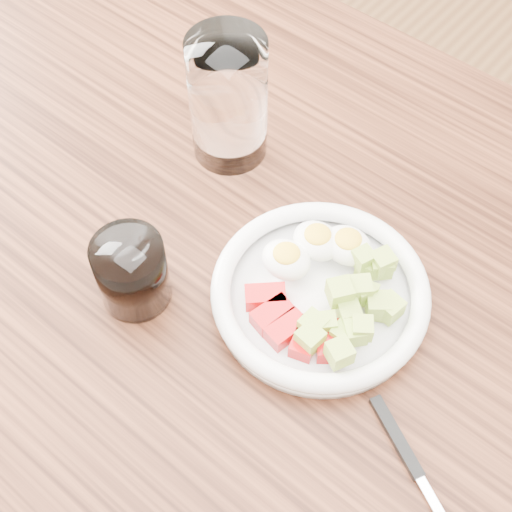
{
  "coord_description": "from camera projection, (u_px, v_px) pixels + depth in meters",
  "views": [
    {
      "loc": [
        0.26,
        -0.31,
        1.42
      ],
      "look_at": [
        -0.01,
        0.01,
        0.8
      ],
      "focal_mm": 50.0,
      "sensor_mm": 36.0,
      "label": 1
    }
  ],
  "objects": [
    {
      "name": "water_glass",
      "position": [
        228.0,
        100.0,
        0.81
      ],
      "size": [
        0.09,
        0.09,
        0.16
      ],
      "primitive_type": "cylinder",
      "color": "white",
      "rests_on": "dining_table"
    },
    {
      "name": "bowl",
      "position": [
        321.0,
        291.0,
        0.74
      ],
      "size": [
        0.23,
        0.23,
        0.06
      ],
      "color": "white",
      "rests_on": "dining_table"
    },
    {
      "name": "coffee_glass",
      "position": [
        132.0,
        272.0,
        0.73
      ],
      "size": [
        0.07,
        0.07,
        0.08
      ],
      "color": "white",
      "rests_on": "dining_table"
    },
    {
      "name": "fork",
      "position": [
        409.0,
        460.0,
        0.66
      ],
      "size": [
        0.16,
        0.09,
        0.01
      ],
      "color": "black",
      "rests_on": "dining_table"
    },
    {
      "name": "ground",
      "position": [
        257.0,
        487.0,
        1.41
      ],
      "size": [
        4.0,
        4.0,
        0.0
      ],
      "primitive_type": "plane",
      "color": "brown",
      "rests_on": "ground"
    },
    {
      "name": "dining_table",
      "position": [
        257.0,
        326.0,
        0.85
      ],
      "size": [
        1.5,
        0.9,
        0.77
      ],
      "color": "brown",
      "rests_on": "ground"
    }
  ]
}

